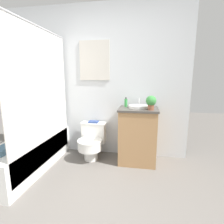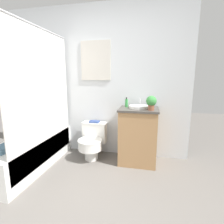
{
  "view_description": "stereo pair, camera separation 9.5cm",
  "coord_description": "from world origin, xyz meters",
  "px_view_note": "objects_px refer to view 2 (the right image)",
  "views": [
    {
      "loc": [
        0.84,
        -1.09,
        1.33
      ],
      "look_at": [
        0.39,
        1.36,
        0.84
      ],
      "focal_mm": 28.0,
      "sensor_mm": 36.0,
      "label": 1
    },
    {
      "loc": [
        0.93,
        -1.07,
        1.33
      ],
      "look_at": [
        0.39,
        1.36,
        0.84
      ],
      "focal_mm": 28.0,
      "sensor_mm": 36.0,
      "label": 2
    }
  ],
  "objects_px": {
    "toilet": "(92,140)",
    "book_on_tank": "(95,122)",
    "soap_bottle": "(127,103)",
    "sink": "(139,107)",
    "potted_plant": "(151,102)"
  },
  "relations": [
    {
      "from": "toilet",
      "to": "sink",
      "type": "xyz_separation_m",
      "value": [
        0.75,
        0.03,
        0.59
      ]
    },
    {
      "from": "toilet",
      "to": "potted_plant",
      "type": "height_order",
      "value": "potted_plant"
    },
    {
      "from": "sink",
      "to": "book_on_tank",
      "type": "xyz_separation_m",
      "value": [
        -0.75,
        0.1,
        -0.3
      ]
    },
    {
      "from": "soap_bottle",
      "to": "sink",
      "type": "bearing_deg",
      "value": -19.52
    },
    {
      "from": "toilet",
      "to": "sink",
      "type": "distance_m",
      "value": 0.96
    },
    {
      "from": "toilet",
      "to": "soap_bottle",
      "type": "height_order",
      "value": "soap_bottle"
    },
    {
      "from": "toilet",
      "to": "potted_plant",
      "type": "bearing_deg",
      "value": -7.05
    },
    {
      "from": "toilet",
      "to": "soap_bottle",
      "type": "bearing_deg",
      "value": 10.44
    },
    {
      "from": "toilet",
      "to": "book_on_tank",
      "type": "xyz_separation_m",
      "value": [
        0.0,
        0.13,
        0.29
      ]
    },
    {
      "from": "sink",
      "to": "toilet",
      "type": "bearing_deg",
      "value": -177.77
    },
    {
      "from": "toilet",
      "to": "soap_bottle",
      "type": "xyz_separation_m",
      "value": [
        0.55,
        0.1,
        0.64
      ]
    },
    {
      "from": "sink",
      "to": "book_on_tank",
      "type": "relative_size",
      "value": 2.07
    },
    {
      "from": "sink",
      "to": "book_on_tank",
      "type": "bearing_deg",
      "value": 172.34
    },
    {
      "from": "sink",
      "to": "soap_bottle",
      "type": "distance_m",
      "value": 0.22
    },
    {
      "from": "potted_plant",
      "to": "toilet",
      "type": "bearing_deg",
      "value": 172.95
    }
  ]
}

